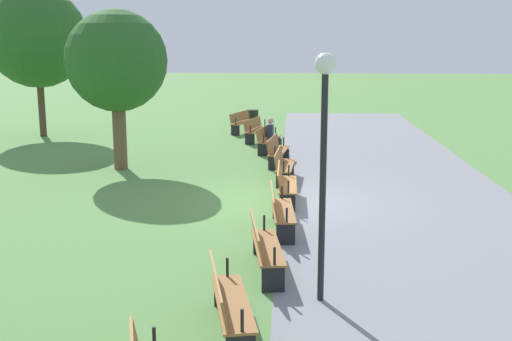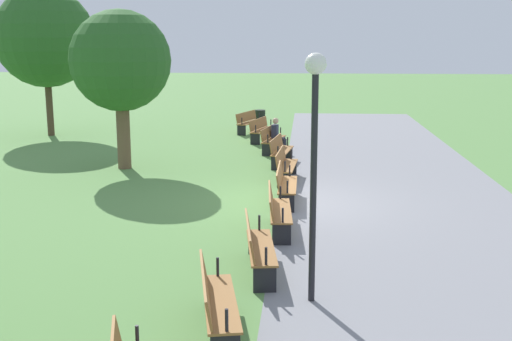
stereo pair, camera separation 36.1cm
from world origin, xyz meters
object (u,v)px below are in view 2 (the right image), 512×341
at_px(bench_8, 215,300).
at_px(trash_bin, 260,119).
at_px(bench_6, 277,209).
at_px(person_seated, 277,133).
at_px(bench_3, 280,150).
at_px(tree_2, 45,38).
at_px(bench_1, 261,129).
at_px(lamp_post, 314,131).
at_px(tree_0, 120,62).
at_px(bench_4, 285,165).
at_px(bench_5, 285,184).
at_px(bench_7, 257,245).
at_px(bench_0, 249,121).
at_px(bench_2, 272,138).

height_order(bench_8, trash_bin, bench_8).
xyz_separation_m(bench_6, person_seated, (-9.85, -0.45, 0.16)).
bearing_deg(trash_bin, bench_3, 8.48).
bearing_deg(tree_2, bench_8, 28.35).
bearing_deg(bench_1, bench_8, 16.95).
bearing_deg(lamp_post, tree_0, -149.59).
height_order(bench_6, tree_0, tree_0).
relative_size(lamp_post, trash_bin, 4.61).
distance_m(bench_4, tree_2, 13.38).
relative_size(bench_8, tree_2, 0.34).
distance_m(bench_5, trash_bin, 13.44).
height_order(bench_3, bench_4, same).
bearing_deg(bench_4, person_seated, -171.14).
bearing_deg(bench_4, lamp_post, 8.52).
bearing_deg(bench_7, lamp_post, 30.88).
height_order(bench_4, bench_8, same).
bearing_deg(bench_6, bench_0, -176.26).
height_order(bench_5, lamp_post, lamp_post).
height_order(bench_6, bench_8, same).
height_order(bench_5, person_seated, person_seated).
xyz_separation_m(bench_5, bench_7, (4.84, -0.32, 0.00)).
bearing_deg(person_seated, trash_bin, -158.53).
height_order(tree_0, trash_bin, tree_0).
height_order(bench_7, bench_8, same).
bearing_deg(bench_1, bench_6, 20.71).
distance_m(tree_2, trash_bin, 9.82).
relative_size(bench_1, bench_8, 1.00).
relative_size(person_seated, lamp_post, 0.31).
relative_size(bench_3, tree_2, 0.33).
bearing_deg(bench_0, trash_bin, -176.14).
distance_m(bench_2, bench_7, 12.07).
bearing_deg(bench_5, bench_3, -176.25).
bearing_deg(bench_6, bench_2, 179.99).
bearing_deg(tree_0, bench_5, 53.28).
distance_m(bench_5, tree_2, 15.01).
relative_size(bench_5, bench_6, 0.99).
xyz_separation_m(bench_4, person_seated, (-5.00, -0.45, 0.16)).
xyz_separation_m(bench_1, bench_4, (7.17, 1.18, 0.00)).
bearing_deg(bench_7, bench_2, 174.34).
bearing_deg(trash_bin, lamp_post, 6.50).
xyz_separation_m(bench_8, trash_bin, (-20.57, -0.87, -0.07)).
xyz_separation_m(tree_2, lamp_post, (16.41, 10.84, -1.37)).
bearing_deg(bench_3, bench_7, 7.54).
height_order(bench_7, person_seated, person_seated).
xyz_separation_m(bench_6, bench_7, (2.41, -0.24, 0.00)).
xyz_separation_m(bench_2, bench_5, (7.23, 0.71, 0.00)).
bearing_deg(bench_0, tree_2, -60.75).
distance_m(bench_1, bench_3, 4.85).
height_order(bench_1, tree_0, tree_0).
relative_size(bench_4, tree_0, 0.41).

